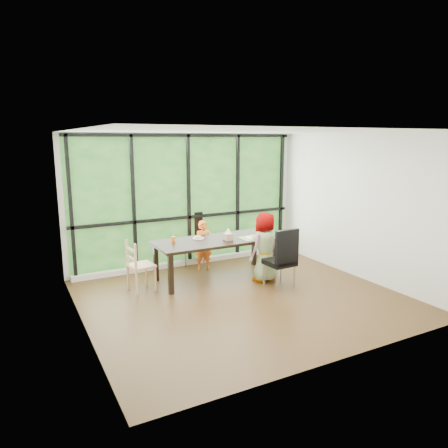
{
  "coord_description": "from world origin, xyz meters",
  "views": [
    {
      "loc": [
        -3.29,
        -5.61,
        2.58
      ],
      "look_at": [
        0.19,
        1.0,
        1.05
      ],
      "focal_mm": 33.34,
      "sensor_mm": 36.0,
      "label": 1
    }
  ],
  "objects_px": {
    "plate_near": "(253,237)",
    "white_mug": "(265,231)",
    "dining_table": "(217,259)",
    "chair_interior_leather": "(280,258)",
    "plate_far": "(198,238)",
    "chair_end_beech": "(141,266)",
    "child_toddler": "(204,245)",
    "child_older": "(264,247)",
    "tissue_box": "(228,237)",
    "green_cup": "(269,233)",
    "chair_window_leather": "(193,239)",
    "orange_cup": "(173,239)"
  },
  "relations": [
    {
      "from": "plate_near",
      "to": "white_mug",
      "type": "distance_m",
      "value": 0.52
    },
    {
      "from": "dining_table",
      "to": "plate_near",
      "type": "relative_size",
      "value": 9.15
    },
    {
      "from": "dining_table",
      "to": "chair_interior_leather",
      "type": "distance_m",
      "value": 1.23
    },
    {
      "from": "dining_table",
      "to": "plate_far",
      "type": "relative_size",
      "value": 10.73
    },
    {
      "from": "plate_near",
      "to": "chair_end_beech",
      "type": "bearing_deg",
      "value": 174.1
    },
    {
      "from": "dining_table",
      "to": "white_mug",
      "type": "height_order",
      "value": "white_mug"
    },
    {
      "from": "plate_far",
      "to": "child_toddler",
      "type": "bearing_deg",
      "value": 53.38
    },
    {
      "from": "dining_table",
      "to": "plate_far",
      "type": "height_order",
      "value": "plate_far"
    },
    {
      "from": "dining_table",
      "to": "white_mug",
      "type": "distance_m",
      "value": 1.18
    },
    {
      "from": "child_older",
      "to": "white_mug",
      "type": "bearing_deg",
      "value": -139.68
    },
    {
      "from": "tissue_box",
      "to": "plate_far",
      "type": "bearing_deg",
      "value": 141.49
    },
    {
      "from": "green_cup",
      "to": "chair_interior_leather",
      "type": "bearing_deg",
      "value": -108.58
    },
    {
      "from": "tissue_box",
      "to": "green_cup",
      "type": "bearing_deg",
      "value": -7.95
    },
    {
      "from": "dining_table",
      "to": "plate_far",
      "type": "xyz_separation_m",
      "value": [
        -0.28,
        0.21,
        0.38
      ]
    },
    {
      "from": "green_cup",
      "to": "white_mug",
      "type": "height_order",
      "value": "green_cup"
    },
    {
      "from": "child_toddler",
      "to": "tissue_box",
      "type": "relative_size",
      "value": 6.98
    },
    {
      "from": "plate_far",
      "to": "plate_near",
      "type": "bearing_deg",
      "value": -24.23
    },
    {
      "from": "dining_table",
      "to": "child_older",
      "type": "bearing_deg",
      "value": -38.53
    },
    {
      "from": "child_older",
      "to": "plate_far",
      "type": "xyz_separation_m",
      "value": [
        -0.97,
        0.76,
        0.11
      ]
    },
    {
      "from": "chair_end_beech",
      "to": "plate_far",
      "type": "distance_m",
      "value": 1.23
    },
    {
      "from": "chair_window_leather",
      "to": "tissue_box",
      "type": "height_order",
      "value": "chair_window_leather"
    },
    {
      "from": "chair_end_beech",
      "to": "green_cup",
      "type": "distance_m",
      "value": 2.48
    },
    {
      "from": "chair_interior_leather",
      "to": "child_toddler",
      "type": "height_order",
      "value": "chair_interior_leather"
    },
    {
      "from": "chair_window_leather",
      "to": "child_older",
      "type": "height_order",
      "value": "child_older"
    },
    {
      "from": "chair_window_leather",
      "to": "chair_end_beech",
      "type": "xyz_separation_m",
      "value": [
        -1.4,
        -0.98,
        -0.09
      ]
    },
    {
      "from": "plate_near",
      "to": "white_mug",
      "type": "bearing_deg",
      "value": 30.31
    },
    {
      "from": "dining_table",
      "to": "chair_window_leather",
      "type": "bearing_deg",
      "value": 92.79
    },
    {
      "from": "plate_near",
      "to": "tissue_box",
      "type": "relative_size",
      "value": 1.78
    },
    {
      "from": "plate_far",
      "to": "green_cup",
      "type": "bearing_deg",
      "value": -20.35
    },
    {
      "from": "chair_end_beech",
      "to": "plate_far",
      "type": "relative_size",
      "value": 4.15
    },
    {
      "from": "child_older",
      "to": "chair_end_beech",
      "type": "bearing_deg",
      "value": -29.33
    },
    {
      "from": "plate_far",
      "to": "plate_near",
      "type": "relative_size",
      "value": 0.85
    },
    {
      "from": "chair_end_beech",
      "to": "orange_cup",
      "type": "xyz_separation_m",
      "value": [
        0.66,
        0.16,
        0.35
      ]
    },
    {
      "from": "chair_window_leather",
      "to": "child_toddler",
      "type": "bearing_deg",
      "value": -67.28
    },
    {
      "from": "chair_window_leather",
      "to": "green_cup",
      "type": "height_order",
      "value": "chair_window_leather"
    },
    {
      "from": "child_toddler",
      "to": "orange_cup",
      "type": "height_order",
      "value": "child_toddler"
    },
    {
      "from": "plate_near",
      "to": "orange_cup",
      "type": "height_order",
      "value": "orange_cup"
    },
    {
      "from": "child_older",
      "to": "plate_near",
      "type": "height_order",
      "value": "child_older"
    },
    {
      "from": "dining_table",
      "to": "child_toddler",
      "type": "height_order",
      "value": "child_toddler"
    },
    {
      "from": "chair_window_leather",
      "to": "green_cup",
      "type": "bearing_deg",
      "value": -34.56
    },
    {
      "from": "dining_table",
      "to": "plate_far",
      "type": "distance_m",
      "value": 0.52
    },
    {
      "from": "plate_far",
      "to": "green_cup",
      "type": "height_order",
      "value": "green_cup"
    },
    {
      "from": "green_cup",
      "to": "child_older",
      "type": "bearing_deg",
      "value": -135.53
    },
    {
      "from": "plate_near",
      "to": "tissue_box",
      "type": "xyz_separation_m",
      "value": [
        -0.49,
        0.07,
        0.05
      ]
    },
    {
      "from": "plate_near",
      "to": "tissue_box",
      "type": "bearing_deg",
      "value": 172.19
    },
    {
      "from": "chair_end_beech",
      "to": "dining_table",
      "type": "bearing_deg",
      "value": -97.42
    },
    {
      "from": "chair_window_leather",
      "to": "orange_cup",
      "type": "bearing_deg",
      "value": -116.25
    },
    {
      "from": "white_mug",
      "to": "tissue_box",
      "type": "height_order",
      "value": "tissue_box"
    },
    {
      "from": "tissue_box",
      "to": "child_toddler",
      "type": "bearing_deg",
      "value": 102.68
    },
    {
      "from": "tissue_box",
      "to": "chair_window_leather",
      "type": "bearing_deg",
      "value": 100.61
    }
  ]
}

